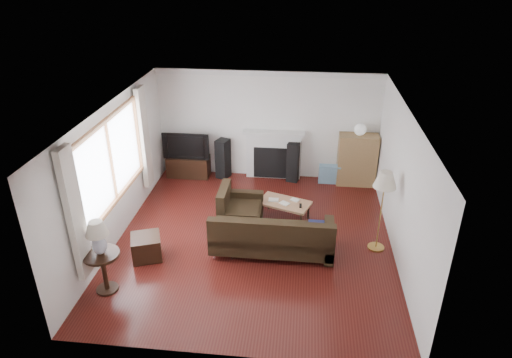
# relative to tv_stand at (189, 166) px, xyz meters

# --- Properties ---
(room) EXTENTS (5.10, 5.60, 2.54)m
(room) POSITION_rel_tv_stand_xyz_m (1.85, -2.50, 1.01)
(room) COLOR #4A1410
(room) RESTS_ON ground
(window) EXTENTS (0.12, 2.74, 1.54)m
(window) POSITION_rel_tv_stand_xyz_m (-0.60, -2.70, 1.31)
(window) COLOR brown
(window) RESTS_ON room
(curtain_near) EXTENTS (0.10, 0.35, 2.10)m
(curtain_near) POSITION_rel_tv_stand_xyz_m (-0.55, -4.22, 1.16)
(curtain_near) COLOR beige
(curtain_near) RESTS_ON room
(curtain_far) EXTENTS (0.10, 0.35, 2.10)m
(curtain_far) POSITION_rel_tv_stand_xyz_m (-0.55, -1.18, 1.16)
(curtain_far) COLOR beige
(curtain_far) RESTS_ON room
(fireplace) EXTENTS (1.40, 0.26, 1.15)m
(fireplace) POSITION_rel_tv_stand_xyz_m (2.00, 0.14, 0.33)
(fireplace) COLOR white
(fireplace) RESTS_ON room
(tv_stand) EXTENTS (0.98, 0.44, 0.49)m
(tv_stand) POSITION_rel_tv_stand_xyz_m (0.00, 0.00, 0.00)
(tv_stand) COLOR black
(tv_stand) RESTS_ON ground
(television) EXTENTS (1.08, 0.14, 0.62)m
(television) POSITION_rel_tv_stand_xyz_m (0.00, 0.00, 0.55)
(television) COLOR black
(television) RESTS_ON tv_stand
(speaker_left) EXTENTS (0.35, 0.38, 0.93)m
(speaker_left) POSITION_rel_tv_stand_xyz_m (0.83, 0.03, 0.22)
(speaker_left) COLOR black
(speaker_left) RESTS_ON ground
(speaker_right) EXTENTS (0.32, 0.36, 0.93)m
(speaker_right) POSITION_rel_tv_stand_xyz_m (2.47, 0.04, 0.22)
(speaker_right) COLOR black
(speaker_right) RESTS_ON ground
(bookshelf) EXTENTS (0.86, 0.41, 1.18)m
(bookshelf) POSITION_rel_tv_stand_xyz_m (3.89, 0.02, 0.35)
(bookshelf) COLOR olive
(bookshelf) RESTS_ON ground
(globe_lamp) EXTENTS (0.26, 0.26, 0.26)m
(globe_lamp) POSITION_rel_tv_stand_xyz_m (3.89, 0.02, 1.07)
(globe_lamp) COLOR white
(globe_lamp) RESTS_ON bookshelf
(sectional_sofa) EXTENTS (2.32, 1.69, 0.75)m
(sectional_sofa) POSITION_rel_tv_stand_xyz_m (2.20, -2.85, 0.13)
(sectional_sofa) COLOR black
(sectional_sofa) RESTS_ON ground
(coffee_table) EXTENTS (1.11, 0.83, 0.38)m
(coffee_table) POSITION_rel_tv_stand_xyz_m (2.36, -1.71, -0.05)
(coffee_table) COLOR #A4744E
(coffee_table) RESTS_ON ground
(footstool) EXTENTS (0.63, 0.63, 0.41)m
(footstool) POSITION_rel_tv_stand_xyz_m (0.05, -3.25, -0.04)
(footstool) COLOR black
(footstool) RESTS_ON ground
(floor_lamp) EXTENTS (0.51, 0.51, 1.52)m
(floor_lamp) POSITION_rel_tv_stand_xyz_m (4.06, -2.54, 0.52)
(floor_lamp) COLOR #B88C40
(floor_lamp) RESTS_ON ground
(side_table) EXTENTS (0.56, 0.56, 0.69)m
(side_table) POSITION_rel_tv_stand_xyz_m (-0.30, -4.16, 0.10)
(side_table) COLOR black
(side_table) RESTS_ON ground
(table_lamp) EXTENTS (0.34, 0.34, 0.56)m
(table_lamp) POSITION_rel_tv_stand_xyz_m (-0.30, -4.16, 0.73)
(table_lamp) COLOR silver
(table_lamp) RESTS_ON side_table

